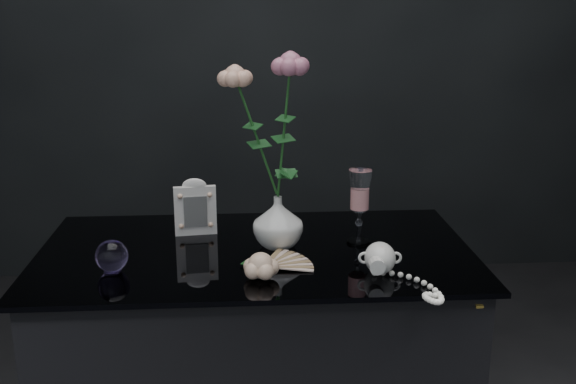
{
  "coord_description": "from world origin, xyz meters",
  "views": [
    {
      "loc": [
        -0.02,
        -1.49,
        1.35
      ],
      "look_at": [
        0.08,
        -0.0,
        0.92
      ],
      "focal_mm": 42.0,
      "sensor_mm": 36.0,
      "label": 1
    }
  ],
  "objects_px": {
    "picture_frame": "(195,207)",
    "pearl_jar": "(380,256)",
    "vase": "(278,222)",
    "paperweight": "(112,256)",
    "loose_rose": "(261,266)",
    "wine_glass": "(359,207)"
  },
  "relations": [
    {
      "from": "vase",
      "to": "paperweight",
      "type": "distance_m",
      "value": 0.4
    },
    {
      "from": "loose_rose",
      "to": "pearl_jar",
      "type": "relative_size",
      "value": 0.7
    },
    {
      "from": "picture_frame",
      "to": "paperweight",
      "type": "distance_m",
      "value": 0.29
    },
    {
      "from": "picture_frame",
      "to": "paperweight",
      "type": "relative_size",
      "value": 2.06
    },
    {
      "from": "vase",
      "to": "paperweight",
      "type": "relative_size",
      "value": 1.76
    },
    {
      "from": "picture_frame",
      "to": "loose_rose",
      "type": "distance_m",
      "value": 0.34
    },
    {
      "from": "picture_frame",
      "to": "pearl_jar",
      "type": "height_order",
      "value": "picture_frame"
    },
    {
      "from": "vase",
      "to": "paperweight",
      "type": "height_order",
      "value": "vase"
    },
    {
      "from": "picture_frame",
      "to": "loose_rose",
      "type": "bearing_deg",
      "value": -68.51
    },
    {
      "from": "picture_frame",
      "to": "pearl_jar",
      "type": "bearing_deg",
      "value": -39.59
    },
    {
      "from": "picture_frame",
      "to": "loose_rose",
      "type": "relative_size",
      "value": 0.86
    },
    {
      "from": "vase",
      "to": "wine_glass",
      "type": "bearing_deg",
      "value": 4.37
    },
    {
      "from": "wine_glass",
      "to": "loose_rose",
      "type": "distance_m",
      "value": 0.33
    },
    {
      "from": "picture_frame",
      "to": "loose_rose",
      "type": "height_order",
      "value": "picture_frame"
    },
    {
      "from": "vase",
      "to": "picture_frame",
      "type": "relative_size",
      "value": 0.86
    },
    {
      "from": "loose_rose",
      "to": "wine_glass",
      "type": "bearing_deg",
      "value": 34.37
    },
    {
      "from": "vase",
      "to": "paperweight",
      "type": "bearing_deg",
      "value": -160.99
    },
    {
      "from": "wine_glass",
      "to": "paperweight",
      "type": "xyz_separation_m",
      "value": [
        -0.58,
        -0.15,
        -0.06
      ]
    },
    {
      "from": "paperweight",
      "to": "pearl_jar",
      "type": "bearing_deg",
      "value": -3.97
    },
    {
      "from": "loose_rose",
      "to": "pearl_jar",
      "type": "distance_m",
      "value": 0.27
    },
    {
      "from": "vase",
      "to": "picture_frame",
      "type": "xyz_separation_m",
      "value": [
        -0.21,
        0.1,
        0.01
      ]
    },
    {
      "from": "paperweight",
      "to": "loose_rose",
      "type": "bearing_deg",
      "value": -10.9
    }
  ]
}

